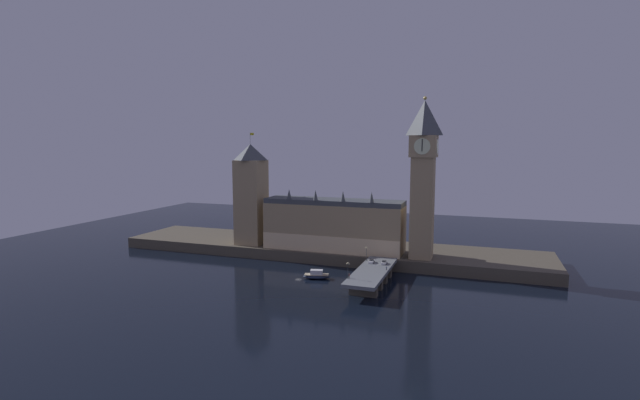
{
  "coord_description": "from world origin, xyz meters",
  "views": [
    {
      "loc": [
        76.06,
        -185.61,
        57.35
      ],
      "look_at": [
        3.19,
        20.0,
        31.08
      ],
      "focal_mm": 26.0,
      "sensor_mm": 36.0,
      "label": 1
    }
  ],
  "objects_px": {
    "car_southbound_trail": "(384,263)",
    "pedestrian_mid_walk": "(386,268)",
    "clock_tower": "(423,174)",
    "street_lamp_near": "(348,268)",
    "street_lamp_far": "(366,252)",
    "car_northbound_lead": "(372,261)",
    "victoria_tower": "(251,194)",
    "boat_upstream": "(317,275)",
    "pedestrian_near_rail": "(349,276)"
  },
  "relations": [
    {
      "from": "car_northbound_lead",
      "to": "boat_upstream",
      "type": "relative_size",
      "value": 0.33
    },
    {
      "from": "street_lamp_far",
      "to": "clock_tower",
      "type": "bearing_deg",
      "value": 37.69
    },
    {
      "from": "car_southbound_trail",
      "to": "pedestrian_near_rail",
      "type": "relative_size",
      "value": 2.2
    },
    {
      "from": "car_northbound_lead",
      "to": "pedestrian_mid_walk",
      "type": "relative_size",
      "value": 2.55
    },
    {
      "from": "street_lamp_near",
      "to": "car_northbound_lead",
      "type": "bearing_deg",
      "value": 82.98
    },
    {
      "from": "car_southbound_trail",
      "to": "victoria_tower",
      "type": "bearing_deg",
      "value": 163.45
    },
    {
      "from": "victoria_tower",
      "to": "car_northbound_lead",
      "type": "height_order",
      "value": "victoria_tower"
    },
    {
      "from": "street_lamp_far",
      "to": "boat_upstream",
      "type": "xyz_separation_m",
      "value": [
        -18.5,
        -13.59,
        -8.82
      ]
    },
    {
      "from": "victoria_tower",
      "to": "pedestrian_near_rail",
      "type": "height_order",
      "value": "victoria_tower"
    },
    {
      "from": "clock_tower",
      "to": "car_northbound_lead",
      "type": "bearing_deg",
      "value": -132.39
    },
    {
      "from": "car_southbound_trail",
      "to": "street_lamp_far",
      "type": "bearing_deg",
      "value": 157.14
    },
    {
      "from": "car_northbound_lead",
      "to": "pedestrian_mid_walk",
      "type": "distance_m",
      "value": 12.48
    },
    {
      "from": "clock_tower",
      "to": "pedestrian_near_rail",
      "type": "relative_size",
      "value": 39.11
    },
    {
      "from": "boat_upstream",
      "to": "victoria_tower",
      "type": "bearing_deg",
      "value": 146.09
    },
    {
      "from": "car_northbound_lead",
      "to": "victoria_tower",
      "type": "bearing_deg",
      "value": 162.35
    },
    {
      "from": "pedestrian_near_rail",
      "to": "pedestrian_mid_walk",
      "type": "bearing_deg",
      "value": 55.29
    },
    {
      "from": "car_southbound_trail",
      "to": "street_lamp_far",
      "type": "relative_size",
      "value": 0.67
    },
    {
      "from": "victoria_tower",
      "to": "pedestrian_near_rail",
      "type": "bearing_deg",
      "value": -35.41
    },
    {
      "from": "car_southbound_trail",
      "to": "street_lamp_far",
      "type": "xyz_separation_m",
      "value": [
        -8.78,
        3.7,
        3.19
      ]
    },
    {
      "from": "car_southbound_trail",
      "to": "pedestrian_mid_walk",
      "type": "bearing_deg",
      "value": -72.88
    },
    {
      "from": "car_southbound_trail",
      "to": "clock_tower",
      "type": "bearing_deg",
      "value": 57.74
    },
    {
      "from": "victoria_tower",
      "to": "pedestrian_near_rail",
      "type": "xyz_separation_m",
      "value": [
        66.88,
        -47.55,
        -24.23
      ]
    },
    {
      "from": "street_lamp_far",
      "to": "car_southbound_trail",
      "type": "bearing_deg",
      "value": -22.86
    },
    {
      "from": "street_lamp_near",
      "to": "street_lamp_far",
      "type": "distance_m",
      "value": 29.44
    },
    {
      "from": "clock_tower",
      "to": "victoria_tower",
      "type": "xyz_separation_m",
      "value": [
        -88.16,
        1.91,
        -12.45
      ]
    },
    {
      "from": "car_northbound_lead",
      "to": "street_lamp_far",
      "type": "distance_m",
      "value": 5.69
    },
    {
      "from": "clock_tower",
      "to": "car_southbound_trail",
      "type": "relative_size",
      "value": 17.75
    },
    {
      "from": "victoria_tower",
      "to": "car_southbound_trail",
      "type": "bearing_deg",
      "value": -16.55
    },
    {
      "from": "pedestrian_mid_walk",
      "to": "street_lamp_near",
      "type": "height_order",
      "value": "street_lamp_near"
    },
    {
      "from": "clock_tower",
      "to": "street_lamp_near",
      "type": "xyz_separation_m",
      "value": [
        -21.68,
        -46.19,
        -33.71
      ]
    },
    {
      "from": "clock_tower",
      "to": "street_lamp_near",
      "type": "height_order",
      "value": "clock_tower"
    },
    {
      "from": "car_northbound_lead",
      "to": "pedestrian_mid_walk",
      "type": "xyz_separation_m",
      "value": [
        8.38,
        -9.26,
        0.15
      ]
    },
    {
      "from": "victoria_tower",
      "to": "boat_upstream",
      "type": "distance_m",
      "value": 65.23
    },
    {
      "from": "victoria_tower",
      "to": "pedestrian_near_rail",
      "type": "relative_size",
      "value": 31.1
    },
    {
      "from": "clock_tower",
      "to": "street_lamp_near",
      "type": "relative_size",
      "value": 11.55
    },
    {
      "from": "clock_tower",
      "to": "pedestrian_mid_walk",
      "type": "xyz_separation_m",
      "value": [
        -10.12,
        -29.52,
        -36.83
      ]
    },
    {
      "from": "victoria_tower",
      "to": "street_lamp_far",
      "type": "bearing_deg",
      "value": -15.68
    },
    {
      "from": "pedestrian_mid_walk",
      "to": "street_lamp_near",
      "type": "relative_size",
      "value": 0.25
    },
    {
      "from": "clock_tower",
      "to": "car_northbound_lead",
      "type": "relative_size",
      "value": 17.83
    },
    {
      "from": "car_northbound_lead",
      "to": "street_lamp_near",
      "type": "height_order",
      "value": "street_lamp_near"
    },
    {
      "from": "clock_tower",
      "to": "car_northbound_lead",
      "type": "distance_m",
      "value": 46.04
    },
    {
      "from": "street_lamp_far",
      "to": "boat_upstream",
      "type": "distance_m",
      "value": 24.59
    },
    {
      "from": "car_southbound_trail",
      "to": "pedestrian_near_rail",
      "type": "distance_m",
      "value": 26.55
    },
    {
      "from": "clock_tower",
      "to": "victoria_tower",
      "type": "bearing_deg",
      "value": 178.76
    },
    {
      "from": "victoria_tower",
      "to": "boat_upstream",
      "type": "height_order",
      "value": "victoria_tower"
    },
    {
      "from": "victoria_tower",
      "to": "car_northbound_lead",
      "type": "relative_size",
      "value": 14.18
    },
    {
      "from": "victoria_tower",
      "to": "car_northbound_lead",
      "type": "bearing_deg",
      "value": -17.65
    },
    {
      "from": "car_southbound_trail",
      "to": "pedestrian_mid_walk",
      "type": "xyz_separation_m",
      "value": [
        2.79,
        -9.06,
        0.19
      ]
    },
    {
      "from": "boat_upstream",
      "to": "clock_tower",
      "type": "bearing_deg",
      "value": 37.06
    },
    {
      "from": "car_southbound_trail",
      "to": "street_lamp_near",
      "type": "bearing_deg",
      "value": -108.82
    }
  ]
}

